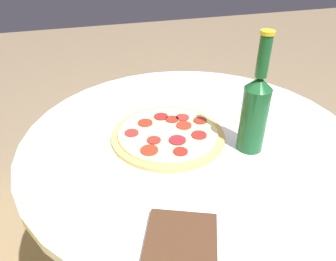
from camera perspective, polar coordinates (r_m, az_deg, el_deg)
The scene contains 4 objects.
table at distance 0.96m, azimuth 3.60°, elevation -9.86°, with size 0.87×0.87×0.77m.
pizza at distance 0.84m, azimuth 0.02°, elevation -0.68°, with size 0.29×0.29×0.02m.
beer_bottle at distance 0.78m, azimuth 14.91°, elevation 3.51°, with size 0.06×0.06×0.29m.
pizza_paddle at distance 0.58m, azimuth 1.99°, elevation -21.57°, with size 0.28×0.17×0.02m.
Camera 1 is at (-0.66, 0.25, 1.24)m, focal length 35.00 mm.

